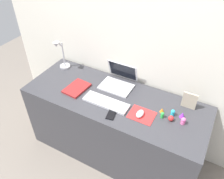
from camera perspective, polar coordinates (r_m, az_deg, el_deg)
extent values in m
plane|color=slate|center=(2.58, 0.46, -14.59)|extent=(6.00, 6.00, 0.00)
cube|color=silver|center=(2.24, 4.88, 4.65)|extent=(2.88, 0.05, 1.64)
cube|color=#38383D|center=(2.29, 0.51, -9.12)|extent=(1.68, 0.63, 0.74)
cube|color=silver|center=(2.15, 1.04, 0.70)|extent=(0.30, 0.21, 0.01)
cube|color=silver|center=(2.18, 2.73, 4.75)|extent=(0.30, 0.07, 0.19)
cube|color=black|center=(2.18, 2.67, 4.71)|extent=(0.27, 0.06, 0.17)
cube|color=silver|center=(1.98, -1.52, -3.25)|extent=(0.41, 0.13, 0.02)
cube|color=red|center=(1.89, 7.49, -6.33)|extent=(0.21, 0.17, 0.00)
ellipsoid|color=silver|center=(1.87, 7.06, -6.04)|extent=(0.06, 0.10, 0.03)
cube|color=black|center=(1.88, -0.12, -6.17)|extent=(0.09, 0.14, 0.01)
cylinder|color=#B7B7BC|center=(2.48, -11.67, 5.76)|extent=(0.11, 0.11, 0.02)
cylinder|color=#B7B7BC|center=(2.41, -12.12, 8.62)|extent=(0.01, 0.01, 0.27)
cylinder|color=#B7B7BC|center=(2.31, -13.20, 11.17)|extent=(0.01, 0.07, 0.09)
cone|color=#B7B7BC|center=(2.29, -13.84, 10.87)|extent=(0.06, 0.06, 0.05)
cube|color=maroon|center=(2.15, -8.86, 0.35)|extent=(0.19, 0.25, 0.02)
cube|color=#B2A58C|center=(2.00, 18.87, -2.68)|extent=(0.12, 0.02, 0.15)
cone|color=purple|center=(1.93, 17.26, -6.10)|extent=(0.04, 0.04, 0.05)
cylinder|color=#28B7CC|center=(1.93, 14.94, -6.01)|extent=(0.03, 0.03, 0.03)
sphere|color=#28B7CC|center=(1.91, 15.08, -5.38)|extent=(0.03, 0.03, 0.03)
cylinder|color=pink|center=(1.89, 17.37, -7.89)|extent=(0.03, 0.03, 0.03)
sphere|color=pink|center=(1.87, 17.54, -7.26)|extent=(0.04, 0.04, 0.04)
ellipsoid|color=red|center=(1.88, 14.60, -7.02)|extent=(0.04, 0.04, 0.05)
cone|color=orange|center=(1.94, 12.45, -5.09)|extent=(0.04, 0.04, 0.04)
cylinder|color=green|center=(1.89, 12.47, -6.55)|extent=(0.03, 0.03, 0.03)
sphere|color=green|center=(1.88, 12.58, -5.98)|extent=(0.03, 0.03, 0.03)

